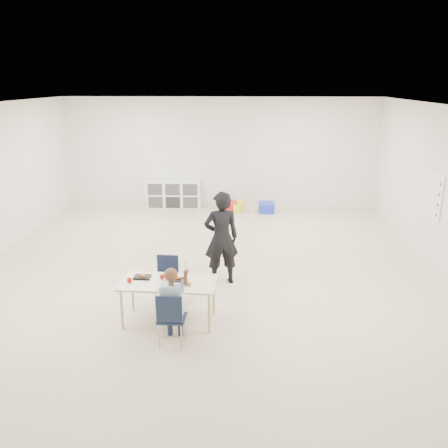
{
  "coord_description": "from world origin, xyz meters",
  "views": [
    {
      "loc": [
        0.7,
        -7.62,
        3.18
      ],
      "look_at": [
        0.32,
        0.05,
        0.85
      ],
      "focal_mm": 38.0,
      "sensor_mm": 36.0,
      "label": 1
    }
  ],
  "objects_px": {
    "table": "(169,301)",
    "adult": "(221,238)",
    "child": "(171,302)",
    "chair_near": "(172,317)",
    "cubby_shelf": "(174,194)"
  },
  "relations": [
    {
      "from": "adult",
      "to": "table",
      "type": "bearing_deg",
      "value": 50.42
    },
    {
      "from": "chair_near",
      "to": "cubby_shelf",
      "type": "relative_size",
      "value": 0.5
    },
    {
      "from": "table",
      "to": "cubby_shelf",
      "type": "bearing_deg",
      "value": 100.37
    },
    {
      "from": "table",
      "to": "chair_near",
      "type": "distance_m",
      "value": 0.56
    },
    {
      "from": "child",
      "to": "chair_near",
      "type": "bearing_deg",
      "value": 0.0
    },
    {
      "from": "child",
      "to": "table",
      "type": "bearing_deg",
      "value": 105.49
    },
    {
      "from": "table",
      "to": "chair_near",
      "type": "height_order",
      "value": "chair_near"
    },
    {
      "from": "child",
      "to": "adult",
      "type": "height_order",
      "value": "adult"
    },
    {
      "from": "chair_near",
      "to": "child",
      "type": "relative_size",
      "value": 0.63
    },
    {
      "from": "child",
      "to": "adult",
      "type": "relative_size",
      "value": 0.73
    },
    {
      "from": "adult",
      "to": "chair_near",
      "type": "bearing_deg",
      "value": 60.71
    },
    {
      "from": "child",
      "to": "adult",
      "type": "distance_m",
      "value": 1.97
    },
    {
      "from": "table",
      "to": "adult",
      "type": "relative_size",
      "value": 0.86
    },
    {
      "from": "table",
      "to": "cubby_shelf",
      "type": "distance_m",
      "value": 6.14
    },
    {
      "from": "cubby_shelf",
      "to": "adult",
      "type": "xyz_separation_m",
      "value": [
        1.5,
        -4.73,
        0.42
      ]
    }
  ]
}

